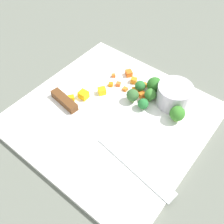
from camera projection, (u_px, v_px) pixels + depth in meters
ground_plane at (112, 118)px, 0.60m from camera, size 4.00×4.00×0.00m
cutting_board at (112, 116)px, 0.60m from camera, size 0.40×0.40×0.01m
prep_bowl at (174, 95)px, 0.60m from camera, size 0.08×0.08×0.05m
chef_knife at (85, 120)px, 0.58m from camera, size 0.36×0.07×0.02m
carrot_dice_0 at (118, 84)px, 0.65m from camera, size 0.01×0.01×0.01m
carrot_dice_1 at (136, 91)px, 0.63m from camera, size 0.02×0.02×0.01m
carrot_dice_2 at (125, 89)px, 0.64m from camera, size 0.01×0.01×0.01m
carrot_dice_3 at (113, 76)px, 0.67m from camera, size 0.01×0.01×0.01m
carrot_dice_4 at (129, 73)px, 0.67m from camera, size 0.02×0.02×0.01m
carrot_dice_5 at (145, 85)px, 0.65m from camera, size 0.01×0.01×0.01m
carrot_dice_6 at (111, 84)px, 0.65m from camera, size 0.01×0.01×0.01m
carrot_dice_7 at (134, 81)px, 0.66m from camera, size 0.02×0.02×0.01m
carrot_dice_8 at (142, 95)px, 0.63m from camera, size 0.02×0.02×0.01m
pepper_dice_0 at (102, 91)px, 0.63m from camera, size 0.02×0.02×0.02m
pepper_dice_1 at (71, 98)px, 0.62m from camera, size 0.02×0.02×0.01m
pepper_dice_2 at (85, 94)px, 0.62m from camera, size 0.02×0.02×0.02m
broccoli_floret_0 at (177, 114)px, 0.57m from camera, size 0.03×0.03×0.04m
broccoli_floret_1 at (155, 85)px, 0.62m from camera, size 0.04×0.04×0.04m
broccoli_floret_2 at (143, 104)px, 0.59m from camera, size 0.02×0.02×0.03m
broccoli_floret_3 at (140, 86)px, 0.63m from camera, size 0.03×0.03×0.03m
broccoli_floret_4 at (150, 95)px, 0.61m from camera, size 0.03×0.03×0.03m
broccoli_floret_5 at (133, 95)px, 0.61m from camera, size 0.03×0.03×0.04m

